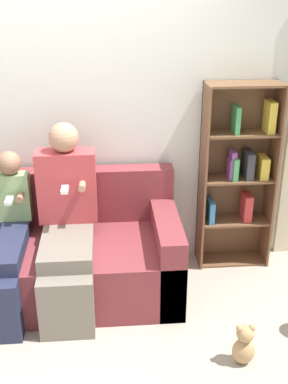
# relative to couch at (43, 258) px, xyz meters

# --- Properties ---
(ground_plane) EXTENTS (14.00, 14.00, 0.00)m
(ground_plane) POSITION_rel_couch_xyz_m (0.19, -0.55, -0.30)
(ground_plane) COLOR #9E9384
(back_wall) EXTENTS (10.00, 0.06, 2.55)m
(back_wall) POSITION_rel_couch_xyz_m (0.19, 0.49, 0.98)
(back_wall) COLOR silver
(back_wall) RESTS_ON ground_plane
(couch) EXTENTS (2.09, 0.91, 0.89)m
(couch) POSITION_rel_couch_xyz_m (0.00, 0.00, 0.00)
(couch) COLOR maroon
(couch) RESTS_ON ground_plane
(adult_seated) EXTENTS (0.44, 0.86, 1.33)m
(adult_seated) POSITION_rel_couch_xyz_m (0.21, -0.08, 0.39)
(adult_seated) COLOR #70665B
(adult_seated) RESTS_ON ground_plane
(child_seated) EXTENTS (0.26, 0.88, 1.11)m
(child_seated) POSITION_rel_couch_xyz_m (-0.21, -0.14, 0.26)
(child_seated) COLOR #232842
(child_seated) RESTS_ON ground_plane
(bookshelf) EXTENTS (0.59, 0.27, 1.55)m
(bookshelf) POSITION_rel_couch_xyz_m (1.59, 0.35, 0.51)
(bookshelf) COLOR brown
(bookshelf) RESTS_ON ground_plane
(teddy_bear) EXTENTS (0.15, 0.12, 0.30)m
(teddy_bear) POSITION_rel_couch_xyz_m (1.34, -0.90, -0.16)
(teddy_bear) COLOR tan
(teddy_bear) RESTS_ON ground_plane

